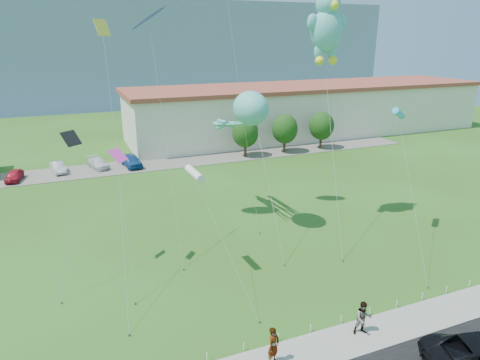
# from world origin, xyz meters

# --- Properties ---
(ground) EXTENTS (160.00, 160.00, 0.00)m
(ground) POSITION_xyz_m (0.00, 0.00, 0.00)
(ground) COLOR #2D4B15
(ground) RESTS_ON ground
(sidewalk) EXTENTS (80.00, 2.50, 0.10)m
(sidewalk) POSITION_xyz_m (0.00, -2.75, 0.05)
(sidewalk) COLOR gray
(sidewalk) RESTS_ON ground
(parking_strip) EXTENTS (70.00, 6.00, 0.06)m
(parking_strip) POSITION_xyz_m (0.00, 35.00, 0.03)
(parking_strip) COLOR #59544C
(parking_strip) RESTS_ON ground
(hill_ridge) EXTENTS (160.00, 50.00, 25.00)m
(hill_ridge) POSITION_xyz_m (0.00, 120.00, 12.50)
(hill_ridge) COLOR gray
(hill_ridge) RESTS_ON ground
(warehouse) EXTENTS (61.00, 15.00, 8.20)m
(warehouse) POSITION_xyz_m (26.00, 44.00, 4.12)
(warehouse) COLOR beige
(warehouse) RESTS_ON ground
(rope_fence) EXTENTS (26.05, 0.05, 0.50)m
(rope_fence) POSITION_xyz_m (0.00, -1.30, 0.25)
(rope_fence) COLOR white
(rope_fence) RESTS_ON ground
(tree_near) EXTENTS (3.60, 3.60, 5.47)m
(tree_near) POSITION_xyz_m (10.00, 34.00, 3.39)
(tree_near) COLOR #3F2B19
(tree_near) RESTS_ON ground
(tree_mid) EXTENTS (3.60, 3.60, 5.47)m
(tree_mid) POSITION_xyz_m (16.00, 34.00, 3.39)
(tree_mid) COLOR #3F2B19
(tree_mid) RESTS_ON ground
(tree_far) EXTENTS (3.60, 3.60, 5.47)m
(tree_far) POSITION_xyz_m (22.00, 34.00, 3.39)
(tree_far) COLOR #3F2B19
(tree_far) RESTS_ON ground
(pedestrian_left) EXTENTS (0.88, 0.78, 2.01)m
(pedestrian_left) POSITION_xyz_m (-4.02, -2.74, 1.11)
(pedestrian_left) COLOR gray
(pedestrian_left) RESTS_ON sidewalk
(pedestrian_right) EXTENTS (1.11, 0.96, 1.95)m
(pedestrian_right) POSITION_xyz_m (1.47, -2.57, 1.07)
(pedestrian_right) COLOR gray
(pedestrian_right) RESTS_ON sidewalk
(parked_car_red) EXTENTS (2.08, 3.81, 1.23)m
(parked_car_red) POSITION_xyz_m (-18.36, 34.20, 0.67)
(parked_car_red) COLOR #A81426
(parked_car_red) RESTS_ON parking_strip
(parked_car_silver) EXTENTS (2.05, 3.95, 1.24)m
(parked_car_silver) POSITION_xyz_m (-13.73, 35.76, 0.68)
(parked_car_silver) COLOR #A9A9AF
(parked_car_silver) RESTS_ON parking_strip
(parked_car_white) EXTENTS (2.73, 4.51, 1.22)m
(parked_car_white) POSITION_xyz_m (-9.14, 35.95, 0.67)
(parked_car_white) COLOR silver
(parked_car_white) RESTS_ON parking_strip
(parked_car_blue) EXTENTS (2.46, 4.80, 1.56)m
(parked_car_blue) POSITION_xyz_m (-5.18, 34.96, 0.84)
(parked_car_blue) COLOR navy
(parked_car_blue) RESTS_ON parking_strip
(octopus_kite) EXTENTS (2.63, 12.56, 11.64)m
(octopus_kite) POSITION_xyz_m (1.11, 13.10, 9.65)
(octopus_kite) COLOR teal
(octopus_kite) RESTS_ON ground
(teddy_bear_kite) EXTENTS (3.72, 8.05, 19.01)m
(teddy_bear_kite) POSITION_xyz_m (7.22, 11.50, 16.40)
(teddy_bear_kite) COLOR teal
(teddy_bear_kite) RESTS_ON ground
(small_kite_blue) EXTENTS (1.80, 8.73, 17.59)m
(small_kite_blue) POSITION_xyz_m (-5.56, 15.58, 16.49)
(small_kite_blue) COLOR blue
(small_kite_blue) RESTS_ON ground
(small_kite_black) EXTENTS (2.45, 4.72, 9.78)m
(small_kite_black) POSITION_xyz_m (-12.16, 10.35, 8.39)
(small_kite_black) COLOR black
(small_kite_black) RESTS_ON ground
(small_kite_cyan) EXTENTS (3.32, 8.92, 10.45)m
(small_kite_cyan) POSITION_xyz_m (11.35, 7.24, 9.92)
(small_kite_cyan) COLOR #30B2DC
(small_kite_cyan) RESTS_ON ground
(small_kite_white) EXTENTS (1.98, 7.71, 7.70)m
(small_kite_white) POSITION_xyz_m (-4.96, 6.93, 7.21)
(small_kite_white) COLOR silver
(small_kite_white) RESTS_ON ground
(small_kite_yellow) EXTENTS (1.29, 8.04, 16.53)m
(small_kite_yellow) POSITION_xyz_m (-9.31, 11.29, 13.88)
(small_kite_yellow) COLOR yellow
(small_kite_yellow) RESTS_ON ground
(small_kite_pink) EXTENTS (1.78, 8.29, 8.65)m
(small_kite_pink) POSITION_xyz_m (-9.40, 8.91, 7.33)
(small_kite_pink) COLOR #F636BC
(small_kite_pink) RESTS_ON ground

